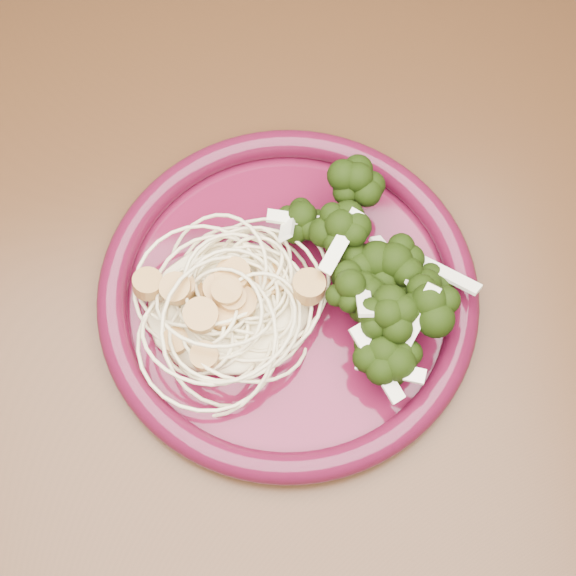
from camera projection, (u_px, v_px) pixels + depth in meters
The scene contains 6 objects.
dining_table at pixel (267, 366), 0.69m from camera, with size 1.20×0.80×0.75m.
dinner_plate at pixel (288, 293), 0.60m from camera, with size 0.31×0.31×0.02m.
spaghetti_pile at pixel (228, 302), 0.58m from camera, with size 0.12×0.11×0.03m, color #F8E9B4.
scallop_cluster at pixel (225, 283), 0.55m from camera, with size 0.12×0.12×0.04m, color #C99246, non-canonical shape.
broccoli_pile at pixel (361, 263), 0.58m from camera, with size 0.09×0.15×0.05m, color black.
onion_garnish at pixel (365, 243), 0.55m from camera, with size 0.07×0.10×0.05m, color white, non-canonical shape.
Camera 1 is at (-0.02, -0.21, 1.31)m, focal length 50.00 mm.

